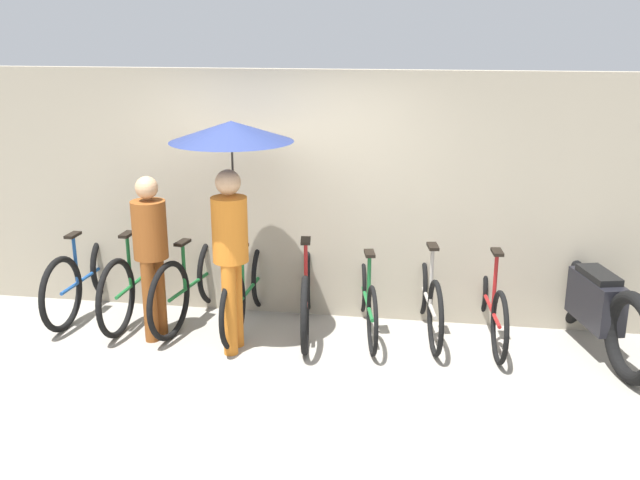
{
  "coord_description": "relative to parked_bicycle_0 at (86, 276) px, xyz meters",
  "views": [
    {
      "loc": [
        1.43,
        -5.11,
        2.88
      ],
      "look_at": [
        0.47,
        1.05,
        1.0
      ],
      "focal_mm": 40.0,
      "sensor_mm": 36.0,
      "label": 1
    }
  ],
  "objects": [
    {
      "name": "parked_bicycle_7",
      "position": [
        4.1,
        -0.0,
        -0.04
      ],
      "size": [
        0.44,
        1.74,
        0.98
      ],
      "rotation": [
        0.0,
        0.0,
        1.67
      ],
      "color": "black",
      "rests_on": "ground"
    },
    {
      "name": "parked_bicycle_6",
      "position": [
        3.52,
        0.0,
        -0.02
      ],
      "size": [
        0.45,
        1.64,
        1.0
      ],
      "rotation": [
        0.0,
        0.0,
        1.73
      ],
      "color": "black",
      "rests_on": "ground"
    },
    {
      "name": "pedestrian_leading",
      "position": [
        0.95,
        -0.52,
        0.53
      ],
      "size": [
        0.32,
        0.32,
        1.58
      ],
      "rotation": [
        0.0,
        0.0,
        -0.12
      ],
      "color": "brown",
      "rests_on": "ground"
    },
    {
      "name": "parked_bicycle_0",
      "position": [
        0.0,
        0.0,
        0.0
      ],
      "size": [
        0.44,
        1.74,
        1.1
      ],
      "rotation": [
        0.0,
        0.0,
        1.54
      ],
      "color": "black",
      "rests_on": "ground"
    },
    {
      "name": "parked_bicycle_3",
      "position": [
        1.76,
        -0.09,
        -0.01
      ],
      "size": [
        0.44,
        1.78,
        0.97
      ],
      "rotation": [
        0.0,
        0.0,
        1.54
      ],
      "color": "black",
      "rests_on": "ground"
    },
    {
      "name": "parked_bicycle_2",
      "position": [
        1.17,
        -0.04,
        0.01
      ],
      "size": [
        0.45,
        1.75,
        1.09
      ],
      "rotation": [
        0.0,
        0.0,
        1.42
      ],
      "color": "black",
      "rests_on": "ground"
    },
    {
      "name": "motorcycle",
      "position": [
        5.04,
        -0.14,
        0.04
      ],
      "size": [
        0.77,
        2.02,
        0.96
      ],
      "rotation": [
        0.0,
        0.0,
        1.83
      ],
      "color": "black",
      "rests_on": "ground"
    },
    {
      "name": "parked_bicycle_5",
      "position": [
        2.93,
        -0.05,
        -0.04
      ],
      "size": [
        0.5,
        1.65,
        1.06
      ],
      "rotation": [
        0.0,
        0.0,
        1.77
      ],
      "color": "black",
      "rests_on": "ground"
    },
    {
      "name": "parked_bicycle_4",
      "position": [
        2.34,
        -0.09,
        -0.01
      ],
      "size": [
        0.46,
        1.77,
        0.98
      ],
      "rotation": [
        0.0,
        0.0,
        1.72
      ],
      "color": "black",
      "rests_on": "ground"
    },
    {
      "name": "parked_bicycle_1",
      "position": [
        0.59,
        -0.03,
        0.01
      ],
      "size": [
        0.44,
        1.78,
        0.99
      ],
      "rotation": [
        0.0,
        0.0,
        1.55
      ],
      "color": "black",
      "rests_on": "ground"
    },
    {
      "name": "back_wall",
      "position": [
        2.05,
        0.32,
        0.86
      ],
      "size": [
        13.04,
        0.12,
        2.49
      ],
      "color": "gray",
      "rests_on": "ground"
    },
    {
      "name": "ground_plane",
      "position": [
        2.05,
        -1.41,
        -0.39
      ],
      "size": [
        30.0,
        30.0,
        0.0
      ],
      "primitive_type": "plane",
      "color": "gray"
    },
    {
      "name": "pedestrian_center",
      "position": [
        1.77,
        -0.58,
        1.29
      ],
      "size": [
        1.09,
        1.09,
        2.1
      ],
      "rotation": [
        0.0,
        0.0,
        -0.04
      ],
      "color": "#C66B1E",
      "rests_on": "ground"
    }
  ]
}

